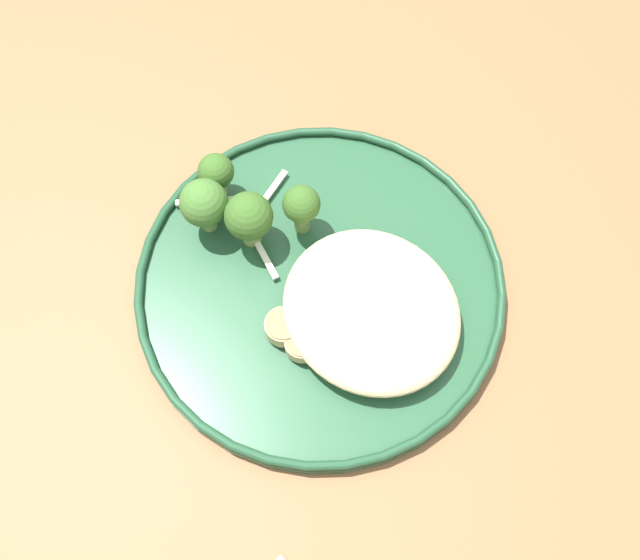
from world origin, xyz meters
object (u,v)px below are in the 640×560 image
seared_scallop_tilted_round (359,274)px  seared_scallop_rear_pale (283,327)px  dinner_plate (320,286)px  broccoli_floret_near_rim (301,206)px  broccoli_floret_center_pile (204,204)px  seared_scallop_right_edge (367,336)px  seared_scallop_on_noodles (404,289)px  seared_scallop_tiny_bay (304,345)px  broccoli_floret_beside_noodles (216,173)px  seared_scallop_half_hidden (422,336)px  broccoli_floret_front_edge (249,218)px

seared_scallop_tilted_round → seared_scallop_rear_pale: (-0.00, -0.07, 0.00)m
dinner_plate → broccoli_floret_near_rim: bearing=154.6°
broccoli_floret_center_pile → seared_scallop_rear_pale: bearing=-7.0°
seared_scallop_right_edge → broccoli_floret_center_pile: bearing=-169.4°
seared_scallop_tilted_round → seared_scallop_right_edge: same height
seared_scallop_tilted_round → seared_scallop_on_noodles: bearing=29.7°
dinner_plate → seared_scallop_tiny_bay: seared_scallop_tiny_bay is taller
seared_scallop_on_noodles → broccoli_floret_beside_noodles: (-0.16, -0.05, 0.02)m
seared_scallop_half_hidden → broccoli_floret_beside_noodles: broccoli_floret_beside_noodles is taller
seared_scallop_half_hidden → broccoli_floret_front_edge: (-0.15, -0.04, 0.02)m
broccoli_floret_near_rim → broccoli_floret_center_pile: (-0.05, -0.06, 0.00)m
seared_scallop_on_noodles → broccoli_floret_center_pile: (-0.15, -0.08, 0.03)m
broccoli_floret_near_rim → seared_scallop_half_hidden: bearing=1.8°
seared_scallop_right_edge → broccoli_floret_center_pile: broccoli_floret_center_pile is taller
seared_scallop_right_edge → broccoli_floret_near_rim: (-0.11, 0.03, 0.02)m
seared_scallop_tilted_round → seared_scallop_on_noodles: 0.04m
seared_scallop_half_hidden → broccoli_floret_center_pile: bearing=-161.9°
broccoli_floret_center_pile → broccoli_floret_near_rim: bearing=48.2°
seared_scallop_on_noodles → seared_scallop_tilted_round: bearing=-150.3°
seared_scallop_tiny_bay → broccoli_floret_near_rim: size_ratio=0.51×
seared_scallop_right_edge → seared_scallop_on_noodles: 0.05m
seared_scallop_tilted_round → dinner_plate: bearing=-121.7°
seared_scallop_half_hidden → broccoli_floret_center_pile: 0.19m
seared_scallop_tilted_round → seared_scallop_tiny_bay: bearing=-76.8°
seared_scallop_on_noodles → broccoli_floret_beside_noodles: 0.17m
seared_scallop_on_noodles → broccoli_floret_center_pile: broccoli_floret_center_pile is taller
seared_scallop_half_hidden → seared_scallop_rear_pale: same height
seared_scallop_tilted_round → broccoli_floret_near_rim: 0.07m
seared_scallop_rear_pale → broccoli_floret_front_edge: 0.09m
seared_scallop_on_noodles → broccoli_floret_front_edge: (-0.11, -0.06, 0.03)m
seared_scallop_half_hidden → seared_scallop_right_edge: bearing=-131.9°
dinner_plate → broccoli_floret_center_pile: size_ratio=5.12×
dinner_plate → broccoli_floret_front_edge: (-0.07, -0.01, 0.04)m
seared_scallop_rear_pale → broccoli_floret_near_rim: size_ratio=0.54×
seared_scallop_tilted_round → broccoli_floret_near_rim: bearing=-177.3°
seared_scallop_tiny_bay → broccoli_floret_center_pile: 0.13m
seared_scallop_on_noodles → seared_scallop_half_hidden: bearing=-24.6°
dinner_plate → seared_scallop_half_hidden: size_ratio=9.35×
seared_scallop_half_hidden → seared_scallop_tiny_bay: bearing=-126.5°
seared_scallop_half_hidden → broccoli_floret_beside_noodles: size_ratio=0.65×
seared_scallop_half_hidden → seared_scallop_rear_pale: 0.10m
seared_scallop_half_hidden → dinner_plate: bearing=-162.4°
seared_scallop_on_noodles → broccoli_floret_front_edge: 0.13m
seared_scallop_on_noodles → broccoli_floret_near_rim: (-0.10, -0.02, 0.02)m
broccoli_floret_front_edge → seared_scallop_tilted_round: bearing=26.0°
seared_scallop_rear_pale → broccoli_floret_near_rim: (-0.06, 0.07, 0.02)m
seared_scallop_half_hidden → broccoli_floret_near_rim: bearing=-178.2°
seared_scallop_on_noodles → seared_scallop_rear_pale: (-0.04, -0.09, 0.00)m
broccoli_floret_front_edge → broccoli_floret_beside_noodles: broccoli_floret_front_edge is taller
seared_scallop_rear_pale → broccoli_floret_beside_noodles: bearing=163.1°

